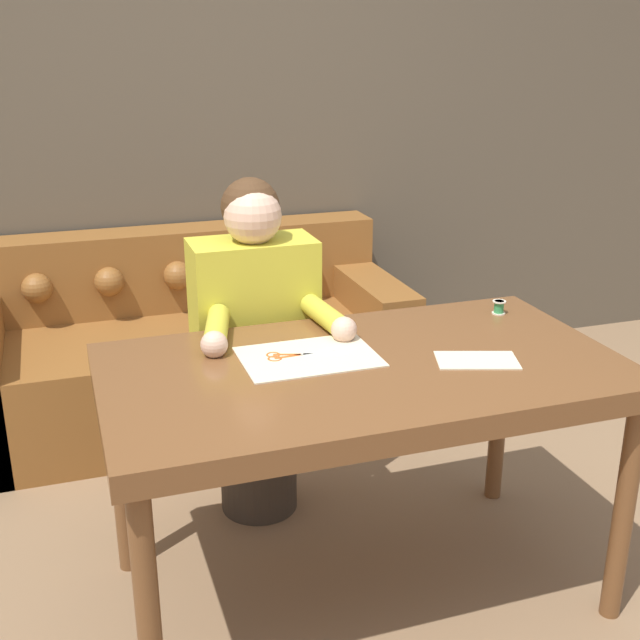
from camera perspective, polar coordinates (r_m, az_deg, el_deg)
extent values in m
plane|color=#846647|center=(2.56, 2.19, -20.86)|extent=(16.00, 16.00, 0.00)
cube|color=brown|center=(3.88, -8.28, 14.17)|extent=(8.00, 0.06, 2.60)
cube|color=brown|center=(2.30, 3.09, -3.90)|extent=(1.48, 0.82, 0.07)
cylinder|color=brown|center=(2.08, -12.12, -19.86)|extent=(0.06, 0.06, 0.71)
cylinder|color=brown|center=(2.54, 20.78, -12.72)|extent=(0.06, 0.06, 0.71)
cylinder|color=brown|center=(2.66, -14.01, -10.48)|extent=(0.06, 0.06, 0.71)
cylinder|color=brown|center=(3.03, 12.62, -6.38)|extent=(0.06, 0.06, 0.71)
cube|color=brown|center=(3.67, -9.27, -3.71)|extent=(1.92, 0.83, 0.44)
cube|color=brown|center=(3.82, -10.38, 3.66)|extent=(1.92, 0.22, 0.37)
cube|color=brown|center=(3.85, 3.35, -1.04)|extent=(0.20, 0.83, 0.60)
sphere|color=brown|center=(3.66, -19.49, 2.14)|extent=(0.13, 0.13, 0.13)
sphere|color=brown|center=(3.67, -14.76, 2.65)|extent=(0.13, 0.13, 0.13)
sphere|color=brown|center=(3.70, -10.08, 3.14)|extent=(0.13, 0.13, 0.13)
sphere|color=brown|center=(3.75, -5.49, 3.59)|extent=(0.13, 0.13, 0.13)
sphere|color=brown|center=(3.83, -1.05, 4.01)|extent=(0.13, 0.13, 0.13)
cube|color=white|center=(3.54, -5.21, -0.57)|extent=(0.31, 0.30, 0.00)
cylinder|color=#33281E|center=(2.96, -4.43, -8.92)|extent=(0.28, 0.28, 0.50)
cube|color=gold|center=(2.75, -4.71, 0.41)|extent=(0.42, 0.22, 0.52)
sphere|color=#DBAD8E|center=(2.64, -4.81, 7.39)|extent=(0.19, 0.19, 0.19)
sphere|color=#472D19|center=(2.66, -4.99, 8.02)|extent=(0.19, 0.19, 0.19)
cylinder|color=gold|center=(2.47, -7.36, -0.60)|extent=(0.14, 0.28, 0.07)
sphere|color=#DBAD8E|center=(2.35, -7.54, -1.74)|extent=(0.08, 0.08, 0.08)
cylinder|color=gold|center=(2.56, 0.45, 0.27)|extent=(0.09, 0.27, 0.07)
sphere|color=#DBAD8E|center=(2.45, 1.71, -0.69)|extent=(0.08, 0.08, 0.08)
cube|color=beige|center=(2.33, -0.81, -2.63)|extent=(0.39, 0.28, 0.00)
cube|color=beige|center=(2.35, 11.09, -2.83)|extent=(0.26, 0.20, 0.00)
cube|color=silver|center=(2.36, 0.17, -2.28)|extent=(0.13, 0.02, 0.00)
cube|color=#D1511E|center=(2.33, -2.26, -2.65)|extent=(0.08, 0.02, 0.00)
torus|color=#D1511E|center=(2.31, -3.24, -2.80)|extent=(0.04, 0.04, 0.01)
cube|color=silver|center=(2.34, 0.28, -2.49)|extent=(0.13, 0.05, 0.00)
cube|color=#D1511E|center=(2.34, -2.32, -2.51)|extent=(0.08, 0.03, 0.00)
torus|color=#D1511E|center=(2.34, -3.35, -2.52)|extent=(0.04, 0.04, 0.01)
cylinder|color=silver|center=(2.34, -1.29, -2.50)|extent=(0.01, 0.01, 0.01)
cylinder|color=#338C4C|center=(2.75, 12.60, 0.89)|extent=(0.03, 0.03, 0.04)
cylinder|color=beige|center=(2.74, 12.64, 1.29)|extent=(0.04, 0.04, 0.00)
cylinder|color=beige|center=(2.75, 12.57, 0.49)|extent=(0.04, 0.04, 0.00)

